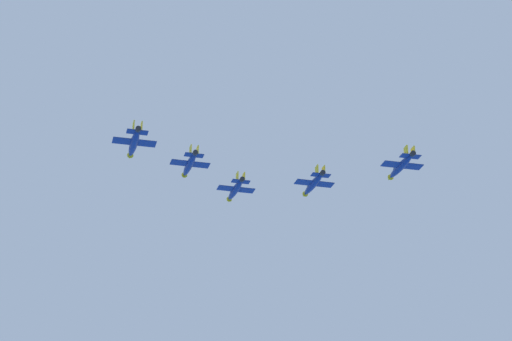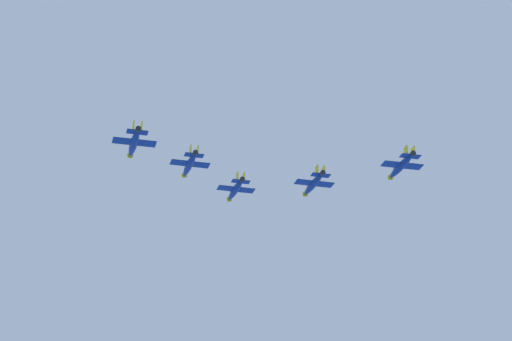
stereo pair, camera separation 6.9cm
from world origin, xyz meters
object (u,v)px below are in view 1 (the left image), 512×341
(jet_right_wingman, at_px, (313,184))
(jet_left_outer, at_px, (134,143))
(jet_lead, at_px, (235,190))
(jet_left_wingman, at_px, (189,164))
(jet_right_outer, at_px, (401,166))

(jet_right_wingman, height_order, jet_left_outer, jet_right_wingman)
(jet_lead, bearing_deg, jet_left_outer, 138.79)
(jet_left_wingman, distance_m, jet_right_outer, 51.92)
(jet_left_outer, relative_size, jet_right_outer, 0.98)
(jet_lead, relative_size, jet_left_outer, 1.04)
(jet_left_outer, xyz_separation_m, jet_right_outer, (24.90, 59.30, 1.46))
(jet_lead, xyz_separation_m, jet_left_wingman, (11.22, -22.15, -2.55))
(jet_lead, height_order, jet_left_wingman, jet_lead)
(jet_left_outer, height_order, jet_right_outer, jet_right_outer)
(jet_lead, height_order, jet_right_outer, jet_lead)
(jet_left_wingman, distance_m, jet_left_outer, 25.28)
(jet_left_wingman, xyz_separation_m, jet_left_outer, (11.21, -22.15, -4.77))
(jet_right_wingman, bearing_deg, jet_left_outer, 110.77)
(jet_lead, distance_m, jet_left_wingman, 24.96)
(jet_left_wingman, bearing_deg, jet_right_wingman, -90.54)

